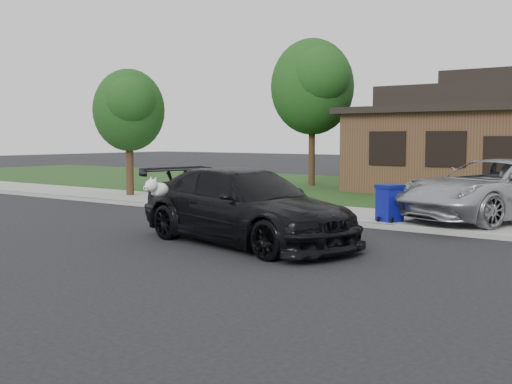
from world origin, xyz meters
The scene contains 9 objects.
ground centered at (0.00, 0.00, 0.00)m, with size 120.00×120.00×0.00m, color black.
sidewalk centered at (0.00, 5.00, 0.06)m, with size 60.00×3.00×0.12m, color gray.
curb centered at (0.00, 3.50, 0.06)m, with size 60.00×0.12×0.12m, color gray.
lawn centered at (0.00, 13.00, 0.07)m, with size 60.00×13.00×0.13m, color #193814.
sedan centered at (2.03, -0.22, 0.80)m, with size 5.81×3.28×1.59m.
minivan centered at (5.40, 5.86, 0.92)m, with size 2.57×5.58×1.55m, color #A7AAAF.
recycling_bin centered at (3.32, 4.10, 0.59)m, with size 0.74×0.74×0.93m.
tree_0 centered at (-4.34, 12.88, 4.48)m, with size 3.78×3.60×6.34m.
tree_2 centered at (-7.38, 5.11, 3.27)m, with size 2.73×2.60×4.59m.
Camera 1 is at (10.24, -10.87, 2.26)m, focal length 45.00 mm.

